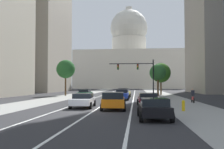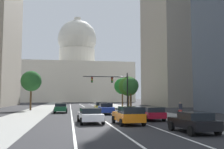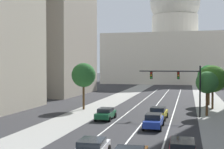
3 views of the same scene
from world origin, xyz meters
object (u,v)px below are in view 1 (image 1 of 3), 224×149
at_px(car_green, 85,93).
at_px(traffic_signal_mast, 139,71).
at_px(capitol_building, 129,61).
at_px(car_white, 83,100).
at_px(car_black, 154,108).
at_px(fire_hydrant, 183,105).
at_px(street_tree_mid_right, 161,73).
at_px(street_tree_near_right, 158,73).
at_px(car_blue, 122,94).
at_px(car_orange, 114,101).
at_px(cyclist, 193,96).
at_px(car_crimson, 148,99).
at_px(car_yellow, 124,93).
at_px(street_tree_far_right, 158,72).
at_px(street_tree_mid_left, 66,69).

relative_size(car_green, traffic_signal_mast, 0.54).
xyz_separation_m(capitol_building, car_white, (-1.55, -99.37, -13.17)).
height_order(car_black, traffic_signal_mast, traffic_signal_mast).
distance_m(fire_hydrant, street_tree_mid_right, 30.75).
xyz_separation_m(car_black, street_tree_near_right, (3.72, 40.60, 4.05)).
bearing_deg(car_black, car_blue, 6.93).
xyz_separation_m(capitol_building, traffic_signal_mast, (4.05, -79.29, -9.31)).
xyz_separation_m(capitol_building, street_tree_mid_right, (8.62, -71.10, -9.34)).
bearing_deg(street_tree_near_right, car_orange, -100.99).
xyz_separation_m(car_white, cyclist, (11.81, 6.91, 0.13)).
height_order(capitol_building, car_white, capitol_building).
relative_size(capitol_building, car_crimson, 10.75).
relative_size(car_black, street_tree_near_right, 0.62).
bearing_deg(car_crimson, car_yellow, 9.93).
relative_size(car_blue, street_tree_near_right, 0.70).
bearing_deg(car_crimson, car_white, 104.48).
height_order(cyclist, street_tree_far_right, street_tree_far_right).
xyz_separation_m(car_orange, car_crimson, (3.10, 3.63, -0.07)).
height_order(capitol_building, street_tree_mid_right, capitol_building).
distance_m(car_green, street_tree_mid_left, 10.46).
distance_m(car_black, fire_hydrant, 5.88).
xyz_separation_m(traffic_signal_mast, street_tree_far_right, (3.38, 1.31, -0.24)).
height_order(car_white, street_tree_far_right, street_tree_far_right).
relative_size(street_tree_near_right, street_tree_mid_right, 1.01).
bearing_deg(car_black, car_yellow, 4.92).
xyz_separation_m(capitol_building, car_blue, (1.55, -87.55, -13.10)).
height_order(car_crimson, street_tree_near_right, street_tree_near_right).
bearing_deg(capitol_building, car_white, -90.90).
height_order(traffic_signal_mast, street_tree_mid_left, street_tree_mid_left).
relative_size(car_blue, street_tree_far_right, 0.80).
bearing_deg(traffic_signal_mast, car_crimson, -88.07).
xyz_separation_m(traffic_signal_mast, fire_hydrant, (3.41, -22.28, -4.11)).
bearing_deg(street_tree_far_right, street_tree_near_right, 85.39).
height_order(car_white, street_tree_mid_right, street_tree_mid_right).
xyz_separation_m(street_tree_far_right, street_tree_mid_right, (1.19, 6.88, 0.21)).
bearing_deg(street_tree_mid_right, cyclist, -85.63).
bearing_deg(car_green, street_tree_far_right, -64.49).
bearing_deg(fire_hydrant, capitol_building, 94.20).
height_order(fire_hydrant, cyclist, cyclist).
xyz_separation_m(car_white, car_yellow, (3.10, 17.30, 0.08)).
height_order(car_green, car_orange, car_orange).
relative_size(car_blue, car_yellow, 1.12).
relative_size(car_green, street_tree_far_right, 0.72).
distance_m(capitol_building, fire_hydrant, 102.72).
height_order(car_blue, street_tree_mid_right, street_tree_mid_right).
xyz_separation_m(car_blue, street_tree_near_right, (6.83, 21.42, 3.99)).
bearing_deg(street_tree_mid_left, fire_hydrant, -55.53).
relative_size(car_yellow, street_tree_near_right, 0.62).
height_order(car_blue, car_yellow, car_yellow).
height_order(capitol_building, cyclist, capitol_building).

